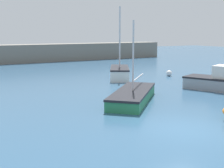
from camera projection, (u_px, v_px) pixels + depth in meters
name	position (u px, v px, depth m)	size (l,w,h in m)	color
ground_plane	(184.00, 131.00, 13.20)	(120.00, 120.00, 0.20)	#2D5170
harbor_breakwater	(11.00, 54.00, 40.78)	(45.78, 3.07, 2.38)	slate
sailboat_tall_mast	(120.00, 72.00, 27.31)	(3.73, 4.79, 6.21)	white
motorboat_with_cabin	(221.00, 82.00, 21.81)	(3.70, 5.23, 1.77)	gray
sailboat_twin_hulled	(133.00, 96.00, 18.34)	(5.50, 5.51, 4.73)	#287A4C
mooring_buoy_white	(169.00, 73.00, 28.92)	(0.54, 0.54, 0.54)	white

